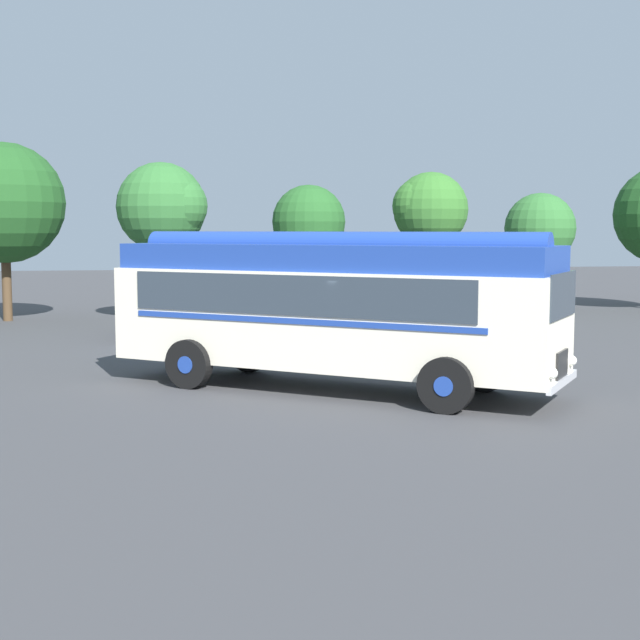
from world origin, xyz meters
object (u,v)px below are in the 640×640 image
Objects in this scene: car_near_left at (159,310)px; box_van at (404,292)px; vintage_bus at (332,304)px; car_mid_left at (238,308)px; car_mid_right at (325,306)px.

box_van reaches higher than car_near_left.
vintage_bus is 2.25× the size of car_near_left.
box_van is (5.73, -0.67, 0.52)m from car_mid_left.
car_near_left is 0.99× the size of car_mid_left.
car_near_left is at bearing -174.50° from car_mid_right.
car_mid_right is at bearing 0.86° from car_mid_left.
car_mid_left is at bearing 10.74° from car_near_left.
vintage_bus is 1.65× the size of box_van.
car_near_left is 0.73× the size of box_van.
car_mid_left is (2.67, 0.51, 0.00)m from car_near_left.
car_mid_left is at bearing -179.14° from car_mid_right.
car_near_left is (-3.90, 10.89, -1.05)m from vintage_bus.
car_mid_left and car_mid_right have the same top height.
car_near_left is at bearing -169.26° from car_mid_left.
car_mid_left is 5.80m from box_van.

